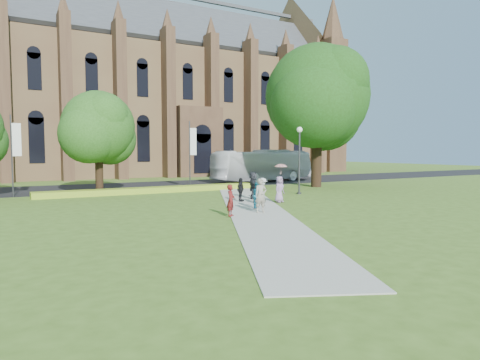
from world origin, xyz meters
TOP-DOWN VIEW (x-y plane):
  - ground at (0.00, 0.00)m, footprint 160.00×160.00m
  - road at (0.00, 20.00)m, footprint 160.00×10.00m
  - footpath at (0.00, 1.00)m, footprint 15.58×28.54m
  - flower_hedge at (-2.00, 13.20)m, footprint 18.00×1.40m
  - cathedral at (10.00, 39.73)m, footprint 52.60×18.25m
  - streetlamp at (7.50, 6.50)m, footprint 0.44×0.44m
  - large_tree at (13.00, 11.00)m, footprint 9.60×9.60m
  - street_tree_1 at (-6.00, 14.50)m, footprint 5.60×5.60m
  - banner_pole_0 at (2.11, 15.20)m, footprint 0.70×0.10m
  - banner_pole_1 at (-11.89, 15.20)m, footprint 0.70×0.10m
  - tour_coach at (12.41, 19.21)m, footprint 12.74×4.83m
  - pedestrian_0 at (-2.62, -0.87)m, footprint 0.70×0.69m
  - pedestrian_1 at (0.19, 1.01)m, footprint 0.92×0.95m
  - pedestrian_2 at (1.44, 2.40)m, footprint 1.15×1.22m
  - pedestrian_3 at (0.97, 4.35)m, footprint 0.97×0.84m
  - pedestrian_4 at (2.98, 2.74)m, footprint 0.96×0.80m
  - pedestrian_5 at (2.46, 5.18)m, footprint 1.27×1.84m
  - pedestrian_6 at (-0.60, -0.56)m, footprint 0.74×0.54m
  - parasol at (3.16, 2.84)m, footprint 0.85×0.85m

SIDE VIEW (x-z plane):
  - ground at x=0.00m, z-range 0.00..0.00m
  - road at x=0.00m, z-range 0.00..0.02m
  - footpath at x=0.00m, z-range 0.00..0.04m
  - flower_hedge at x=-2.00m, z-range 0.00..0.45m
  - pedestrian_1 at x=0.19m, z-range 0.04..1.57m
  - pedestrian_3 at x=0.97m, z-range 0.04..1.60m
  - pedestrian_0 at x=-2.62m, z-range 0.04..1.67m
  - pedestrian_2 at x=1.44m, z-range 0.04..1.70m
  - pedestrian_4 at x=2.98m, z-range 0.04..1.73m
  - pedestrian_6 at x=-0.60m, z-range 0.04..1.90m
  - pedestrian_5 at x=2.46m, z-range 0.04..1.95m
  - tour_coach at x=12.41m, z-range 0.02..3.48m
  - parasol at x=3.16m, z-range 1.73..2.45m
  - streetlamp at x=7.50m, z-range 0.68..5.92m
  - banner_pole_0 at x=2.11m, z-range 0.39..6.39m
  - banner_pole_1 at x=-11.89m, z-range 0.39..6.39m
  - street_tree_1 at x=-6.00m, z-range 1.20..9.25m
  - large_tree at x=13.00m, z-range 1.77..14.97m
  - cathedral at x=10.00m, z-range -1.02..26.98m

